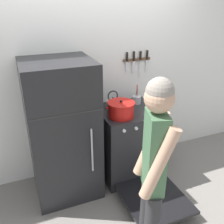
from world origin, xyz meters
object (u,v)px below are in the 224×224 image
at_px(tea_kettle, 113,103).
at_px(utensil_jar, 137,99).
at_px(stove_range, 129,143).
at_px(refrigerator, 62,131).
at_px(person, 153,173).
at_px(dutch_oven_pot, 121,109).

relative_size(tea_kettle, utensil_jar, 0.85).
xyz_separation_m(stove_range, utensil_jar, (0.18, 0.18, 0.52)).
xyz_separation_m(tea_kettle, utensil_jar, (0.33, 0.01, -0.01)).
distance_m(refrigerator, tea_kettle, 0.71).
xyz_separation_m(tea_kettle, person, (-0.24, -1.37, -0.00)).
distance_m(stove_range, dutch_oven_pot, 0.58).
distance_m(stove_range, person, 1.36).
height_order(refrigerator, tea_kettle, refrigerator).
relative_size(tea_kettle, person, 0.13).
bearing_deg(tea_kettle, utensil_jar, 1.29).
height_order(refrigerator, stove_range, refrigerator).
relative_size(dutch_oven_pot, utensil_jar, 1.34).
height_order(dutch_oven_pot, person, person).
bearing_deg(utensil_jar, stove_range, -135.33).
xyz_separation_m(stove_range, person, (-0.40, -1.20, 0.52)).
bearing_deg(tea_kettle, stove_range, -48.84).
bearing_deg(person, dutch_oven_pot, 5.88).
distance_m(refrigerator, stove_range, 0.89).
bearing_deg(dutch_oven_pot, utensil_jar, 38.68).
bearing_deg(dutch_oven_pot, stove_range, 30.60).
height_order(tea_kettle, person, person).
bearing_deg(refrigerator, utensil_jar, 8.86).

